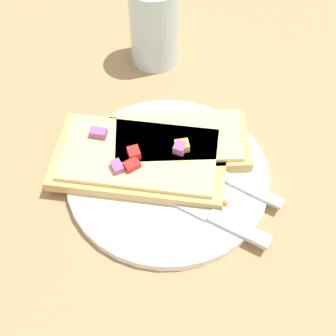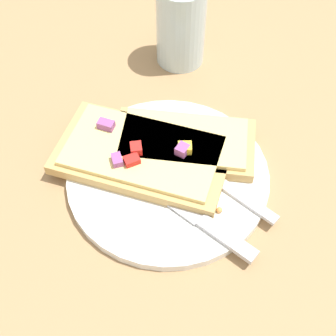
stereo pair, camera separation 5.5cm
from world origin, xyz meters
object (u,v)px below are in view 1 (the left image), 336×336
at_px(pizza_slice_main, 140,158).
at_px(pizza_slice_corner, 178,141).
at_px(knife, 203,211).
at_px(drinking_glass, 154,25).
at_px(fork, 194,162).
at_px(plate, 168,176).

height_order(pizza_slice_main, pizza_slice_corner, pizza_slice_corner).
distance_m(knife, drinking_glass, 0.29).
bearing_deg(fork, drinking_glass, -44.15).
relative_size(knife, drinking_glass, 1.62).
height_order(knife, pizza_slice_main, pizza_slice_main).
height_order(fork, drinking_glass, drinking_glass).
relative_size(knife, pizza_slice_main, 0.82).
distance_m(fork, pizza_slice_main, 0.07).
bearing_deg(fork, knife, 128.15).
height_order(plate, drinking_glass, drinking_glass).
relative_size(fork, drinking_glass, 1.74).
bearing_deg(pizza_slice_corner, drinking_glass, -82.24).
xyz_separation_m(pizza_slice_corner, drinking_glass, (-0.12, -0.13, 0.04)).
relative_size(plate, fork, 1.17).
relative_size(pizza_slice_corner, drinking_glass, 1.60).
height_order(knife, pizza_slice_corner, pizza_slice_corner).
xyz_separation_m(fork, pizza_slice_main, (0.04, -0.05, 0.01)).
bearing_deg(drinking_glass, plate, 42.82).
relative_size(plate, knife, 1.26).
bearing_deg(drinking_glass, pizza_slice_main, 33.69).
relative_size(pizza_slice_main, pizza_slice_corner, 1.23).
relative_size(fork, pizza_slice_main, 0.88).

